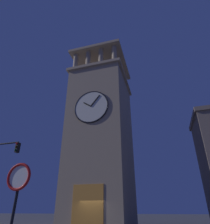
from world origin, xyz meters
TOP-DOWN VIEW (x-y plane):
  - clocktower at (0.46, -4.45)m, footprint 7.59×9.17m
  - no_horn_sign at (-3.01, 14.38)m, footprint 0.78×0.14m

SIDE VIEW (x-z plane):
  - no_horn_sign at x=-3.01m, z-range 0.82..3.72m
  - clocktower at x=0.46m, z-range -2.58..22.82m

